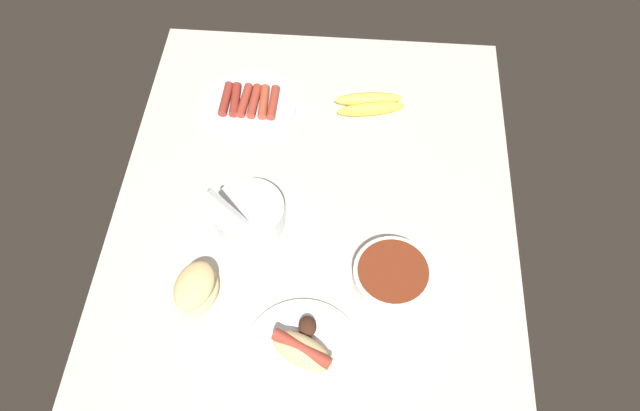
{
  "coord_description": "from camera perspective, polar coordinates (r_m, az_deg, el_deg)",
  "views": [
    {
      "loc": [
        70.14,
        7.05,
        116.03
      ],
      "look_at": [
        -2.65,
        1.4,
        3.0
      ],
      "focal_mm": 34.25,
      "sensor_mm": 36.0,
      "label": 1
    }
  ],
  "objects": [
    {
      "name": "bread_stack",
      "position": [
        1.27,
        -11.44,
        -7.57
      ],
      "size": [
        12.52,
        9.58,
        7.2
      ],
      "color": "#E5C689",
      "rests_on": "ground_plane"
    },
    {
      "name": "banana_bunch",
      "position": [
        1.55,
        4.63,
        9.43
      ],
      "size": [
        9.47,
        17.94,
        3.73
      ],
      "color": "gold",
      "rests_on": "ground_plane"
    },
    {
      "name": "bowl_chili",
      "position": [
        1.28,
        6.78,
        -6.42
      ],
      "size": [
        16.38,
        16.38,
        4.13
      ],
      "color": "white",
      "rests_on": "ground_plane"
    },
    {
      "name": "bowl_coleslaw",
      "position": [
        1.34,
        -6.63,
        -0.73
      ],
      "size": [
        15.58,
        15.58,
        15.64
      ],
      "color": "silver",
      "rests_on": "ground_plane"
    },
    {
      "name": "ground_plane",
      "position": [
        1.37,
        -0.67,
        -1.91
      ],
      "size": [
        120.0,
        90.0,
        3.0
      ],
      "primitive_type": "cube",
      "color": "beige"
    },
    {
      "name": "plate_sausages",
      "position": [
        1.57,
        -6.58,
        9.45
      ],
      "size": [
        23.4,
        23.4,
        3.19
      ],
      "color": "white",
      "rests_on": "ground_plane"
    },
    {
      "name": "plate_hotdog_assembled",
      "position": [
        1.21,
        -1.66,
        -13.54
      ],
      "size": [
        23.52,
        23.52,
        5.61
      ],
      "color": "white",
      "rests_on": "ground_plane"
    }
  ]
}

